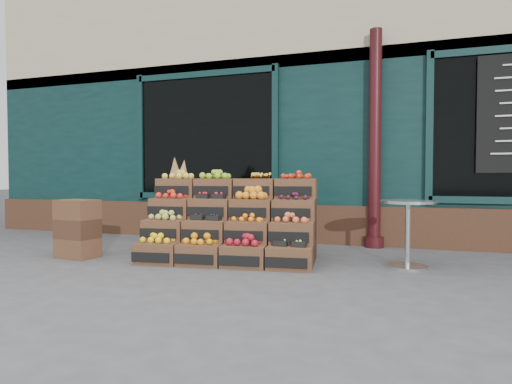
% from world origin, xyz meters
% --- Properties ---
extents(ground, '(60.00, 60.00, 0.00)m').
position_xyz_m(ground, '(0.00, 0.00, 0.00)').
color(ground, '#464649').
rests_on(ground, ground).
extents(shop_facade, '(12.00, 6.24, 4.80)m').
position_xyz_m(shop_facade, '(0.00, 5.11, 2.40)').
color(shop_facade, black).
rests_on(shop_facade, ground).
extents(crate_display, '(2.21, 1.27, 1.32)m').
position_xyz_m(crate_display, '(-0.48, 0.53, 0.41)').
color(crate_display, '#533421').
rests_on(crate_display, ground).
extents(spare_crates, '(0.54, 0.41, 0.75)m').
position_xyz_m(spare_crates, '(-2.40, 0.01, 0.37)').
color(spare_crates, '#533421').
rests_on(spare_crates, ground).
extents(bistro_table, '(0.62, 0.62, 0.77)m').
position_xyz_m(bistro_table, '(1.64, 0.67, 0.48)').
color(bistro_table, silver).
rests_on(bistro_table, ground).
extents(shopkeeper, '(0.84, 0.68, 2.01)m').
position_xyz_m(shopkeeper, '(-1.19, 2.66, 1.01)').
color(shopkeeper, '#17521A').
rests_on(shopkeeper, ground).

